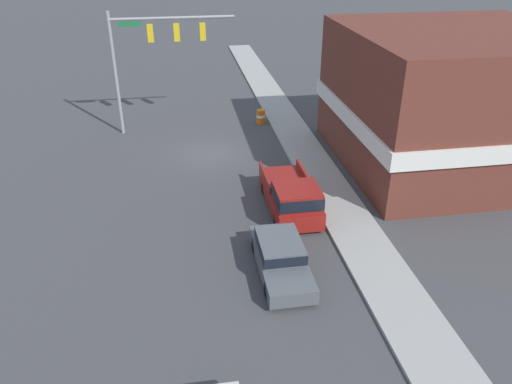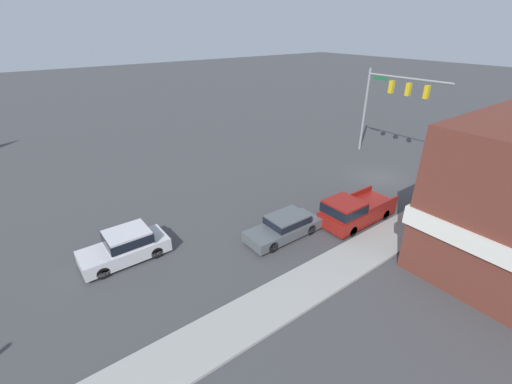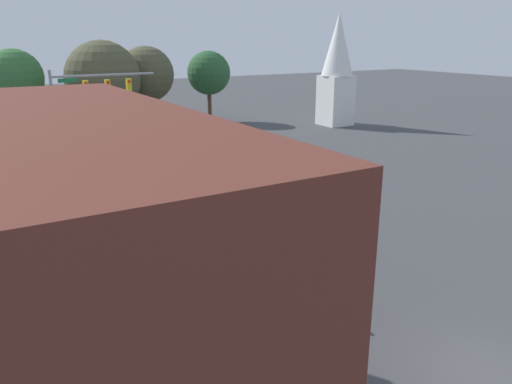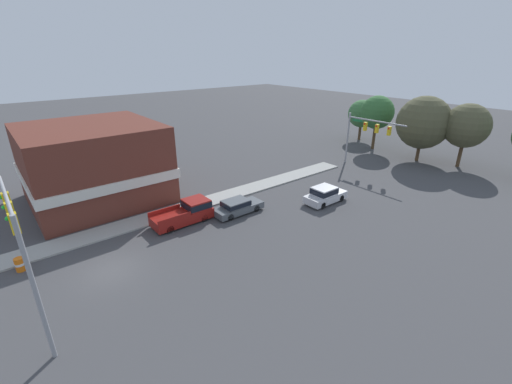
{
  "view_description": "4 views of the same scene",
  "coord_description": "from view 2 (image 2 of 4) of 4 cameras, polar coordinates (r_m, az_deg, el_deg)",
  "views": [
    {
      "loc": [
        1.81,
        27.87,
        12.27
      ],
      "look_at": [
        -1.4,
        8.34,
        1.67
      ],
      "focal_mm": 35.0,
      "sensor_mm": 36.0,
      "label": 1
    },
    {
      "loc": [
        -14.43,
        23.69,
        11.37
      ],
      "look_at": [
        -0.93,
        13.48,
        3.03
      ],
      "focal_mm": 24.0,
      "sensor_mm": 36.0,
      "label": 2
    },
    {
      "loc": [
        -11.3,
        -6.63,
        8.84
      ],
      "look_at": [
        0.03,
        12.55,
        1.9
      ],
      "focal_mm": 35.0,
      "sensor_mm": 36.0,
      "label": 3
    },
    {
      "loc": [
        21.47,
        -4.61,
        13.98
      ],
      "look_at": [
        0.94,
        12.0,
        3.01
      ],
      "focal_mm": 24.0,
      "sensor_mm": 36.0,
      "label": 4
    }
  ],
  "objects": [
    {
      "name": "sidewalk_curb",
      "position": [
        27.66,
        29.54,
        -1.54
      ],
      "size": [
        2.4,
        60.0,
        0.14
      ],
      "color": "#9E9E99",
      "rests_on": "ground"
    },
    {
      "name": "near_signal_assembly",
      "position": [
        33.6,
        21.63,
        14.83
      ],
      "size": [
        7.75,
        0.49,
        7.77
      ],
      "color": "gray",
      "rests_on": "ground"
    },
    {
      "name": "car_lead",
      "position": [
        20.26,
        4.85,
        -5.62
      ],
      "size": [
        1.81,
        4.76,
        1.35
      ],
      "color": "black",
      "rests_on": "ground"
    },
    {
      "name": "pickup_truck_parked",
      "position": [
        22.19,
        15.88,
        -3.01
      ],
      "size": [
        2.11,
        5.28,
        1.83
      ],
      "color": "black",
      "rests_on": "ground"
    },
    {
      "name": "car_oncoming",
      "position": [
        19.55,
        -20.86,
        -8.29
      ],
      "size": [
        1.94,
        4.48,
        1.65
      ],
      "rotation": [
        0.0,
        0.0,
        3.14
      ],
      "color": "black",
      "rests_on": "ground"
    },
    {
      "name": "ground_plane",
      "position": [
        29.98,
        19.9,
        2.3
      ],
      "size": [
        200.0,
        200.0,
        0.0
      ],
      "primitive_type": "plane",
      "color": "#424244"
    },
    {
      "name": "construction_barrel",
      "position": [
        32.26,
        30.54,
        2.76
      ],
      "size": [
        0.61,
        0.61,
        0.98
      ],
      "color": "orange",
      "rests_on": "ground"
    }
  ]
}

